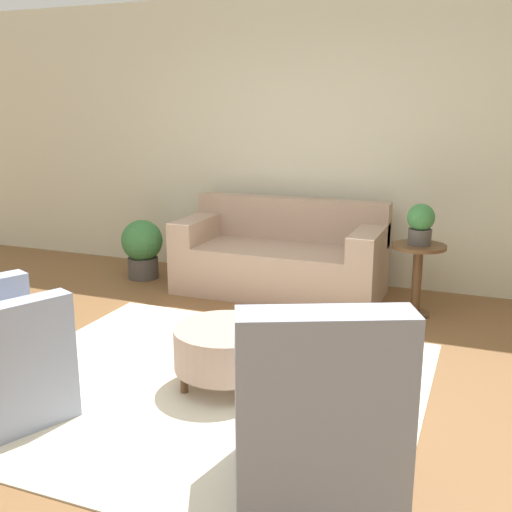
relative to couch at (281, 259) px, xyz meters
The scene contains 9 objects.
ground_plane 2.14m from the couch, 84.39° to the right, with size 16.00×16.00×0.00m, color brown.
wall_back 1.25m from the couch, 71.16° to the left, with size 9.31×0.12×2.80m.
rug 2.14m from the couch, 84.39° to the right, with size 2.72×2.51×0.01m.
couch is the anchor object (origin of this frame).
armchair_right 3.17m from the couch, 68.11° to the right, with size 0.94×0.96×0.98m.
ottoman_table 2.05m from the couch, 80.46° to the right, with size 0.67×0.67×0.38m.
side_table 1.31m from the couch, ahead, with size 0.45×0.45×0.62m.
potted_plant_on_side_table 1.40m from the couch, ahead, with size 0.23×0.23×0.34m.
potted_plant_floor 1.49m from the couch, behind, with size 0.42×0.42×0.61m.
Camera 1 is at (1.60, -3.13, 1.75)m, focal length 42.00 mm.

